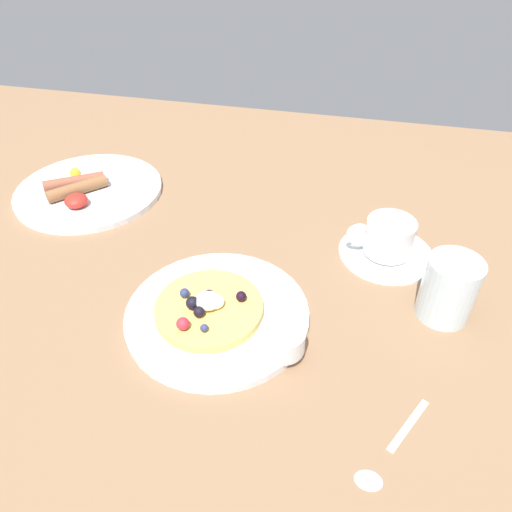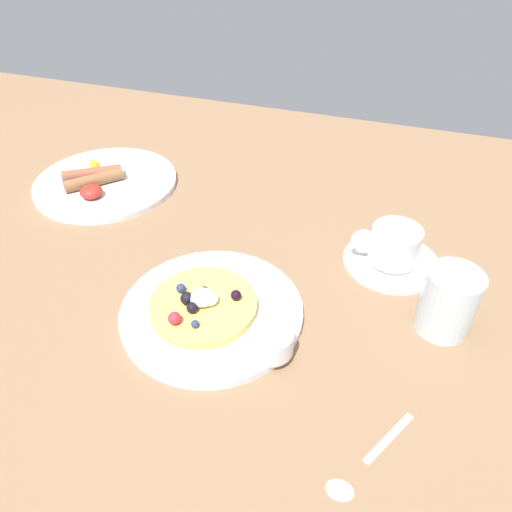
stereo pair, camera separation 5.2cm
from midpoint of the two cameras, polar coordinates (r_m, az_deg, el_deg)
name	(u,v)px [view 1 (the left image)]	position (r cm, az deg, el deg)	size (l,w,h in cm)	color
ground_plane	(216,282)	(73.38, -6.76, -3.07)	(188.05, 123.10, 3.00)	#856447
pancake_plate	(217,314)	(65.59, -6.83, -6.88)	(24.49, 24.49, 1.20)	white
pancake_with_berries	(208,307)	(64.46, -7.91, -6.08)	(14.32, 14.32, 3.22)	#DDB658
syrup_ramekin	(283,340)	(59.25, 0.69, -9.88)	(5.37, 5.37, 3.10)	white
breakfast_plate	(89,191)	(95.75, -20.50, 7.18)	(26.37, 26.37, 1.07)	white
fried_breakfast	(76,186)	(95.06, -21.89, 7.63)	(11.78, 14.24, 2.43)	brown
coffee_saucer	(386,252)	(77.15, 13.18, 0.35)	(14.51, 14.51, 0.84)	white
coffee_cup	(388,236)	(75.19, 13.41, 2.26)	(10.18, 7.32, 5.39)	white
teaspoon	(383,460)	(54.55, 11.91, -22.47)	(7.65, 11.89, 0.60)	silver
water_glass	(449,289)	(66.86, 19.69, -3.72)	(7.02, 7.02, 8.97)	silver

